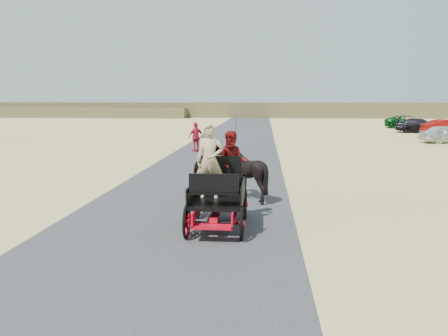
# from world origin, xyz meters

# --- Properties ---
(ground) EXTENTS (140.00, 140.00, 0.00)m
(ground) POSITION_xyz_m (0.00, 0.00, 0.00)
(ground) COLOR tan
(road) EXTENTS (6.00, 140.00, 0.01)m
(road) POSITION_xyz_m (0.00, 0.00, 0.01)
(road) COLOR #38383A
(road) RESTS_ON ground
(ridge_far) EXTENTS (140.00, 6.00, 2.40)m
(ridge_far) POSITION_xyz_m (0.00, 62.00, 1.20)
(ridge_far) COLOR brown
(ridge_far) RESTS_ON ground
(ridge_near) EXTENTS (40.00, 4.00, 1.60)m
(ridge_near) POSITION_xyz_m (-30.00, 58.00, 0.80)
(ridge_near) COLOR brown
(ridge_near) RESTS_ON ground
(carriage) EXTENTS (1.30, 2.40, 0.72)m
(carriage) POSITION_xyz_m (1.11, -0.02, 0.36)
(carriage) COLOR black
(carriage) RESTS_ON ground
(horse_left) EXTENTS (0.91, 2.01, 1.70)m
(horse_left) POSITION_xyz_m (0.56, 2.98, 0.85)
(horse_left) COLOR black
(horse_left) RESTS_ON ground
(horse_right) EXTENTS (1.37, 1.54, 1.70)m
(horse_right) POSITION_xyz_m (1.66, 2.98, 0.85)
(horse_right) COLOR black
(horse_right) RESTS_ON ground
(driver_man) EXTENTS (0.66, 0.43, 1.80)m
(driver_man) POSITION_xyz_m (0.91, 0.03, 1.62)
(driver_man) COLOR tan
(driver_man) RESTS_ON carriage
(passenger_woman) EXTENTS (0.77, 0.60, 1.58)m
(passenger_woman) POSITION_xyz_m (1.41, 0.58, 1.51)
(passenger_woman) COLOR #660C0F
(passenger_woman) RESTS_ON carriage
(pedestrian) EXTENTS (1.03, 0.99, 1.73)m
(pedestrian) POSITION_xyz_m (-1.73, 14.82, 0.86)
(pedestrian) COLOR red
(pedestrian) RESTS_ON ground
(car_a) EXTENTS (3.88, 2.07, 1.26)m
(car_a) POSITION_xyz_m (14.94, 21.43, 0.63)
(car_a) COLOR silver
(car_a) RESTS_ON ground
(car_b) EXTENTS (4.14, 1.47, 1.36)m
(car_b) POSITION_xyz_m (17.35, 27.39, 0.68)
(car_b) COLOR maroon
(car_b) RESTS_ON ground
(car_c) EXTENTS (4.69, 2.77, 1.28)m
(car_c) POSITION_xyz_m (16.28, 30.59, 0.64)
(car_c) COLOR black
(car_c) RESTS_ON ground
(car_d) EXTENTS (5.14, 3.25, 1.32)m
(car_d) POSITION_xyz_m (17.18, 36.85, 0.66)
(car_d) COLOR #0C4C19
(car_d) RESTS_ON ground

